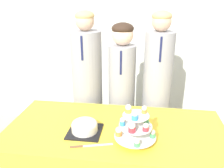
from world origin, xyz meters
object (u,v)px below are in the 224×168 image
student_1 (122,98)px  student_2 (156,98)px  cupcake_stand (135,126)px  student_0 (88,95)px  round_cake (85,126)px  cake_knife (84,146)px

student_1 → student_2: 0.34m
cupcake_stand → student_0: bearing=123.6°
round_cake → student_2: 0.89m
student_2 → student_1: bearing=-180.0°
cupcake_stand → round_cake: bearing=169.5°
cake_knife → student_2: bearing=44.3°
cake_knife → student_1: 0.89m
student_1 → round_cake: bearing=-106.5°
round_cake → student_1: 0.73m
round_cake → cupcake_stand: 0.38m
round_cake → student_0: size_ratio=0.15×
cupcake_stand → cake_knife: bearing=-162.1°
round_cake → student_2: size_ratio=0.15×
round_cake → student_1: size_ratio=0.17×
student_1 → student_2: size_ratio=0.93×
student_0 → cupcake_stand: bearing=-56.4°
student_0 → student_1: size_ratio=1.07×
round_cake → cupcake_stand: (0.37, -0.07, 0.07)m
round_cake → cake_knife: round_cake is taller
cake_knife → student_2: 1.01m
cake_knife → cupcake_stand: (0.33, 0.11, 0.12)m
round_cake → student_2: bearing=51.8°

